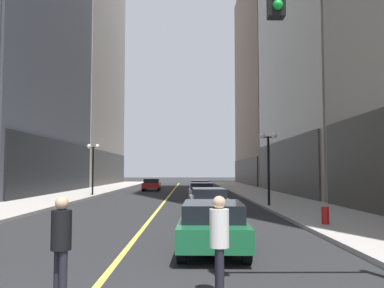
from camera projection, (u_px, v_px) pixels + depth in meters
ground_plane at (171, 194)px, 38.84m from camera, size 200.00×200.00×0.00m
sidewalk_left at (84, 193)px, 38.78m from camera, size 4.50×78.00×0.15m
sidewalk_right at (257, 193)px, 38.91m from camera, size 4.50×78.00×0.15m
lane_centre_stripe at (171, 194)px, 38.84m from camera, size 0.16×70.00×0.01m
building_right_far at (287, 79)px, 65.02m from camera, size 13.76×26.00×33.47m
car_green at (213, 224)px, 11.07m from camera, size 1.91×4.49×1.32m
car_grey at (208, 200)px, 20.11m from camera, size 1.85×4.53×1.32m
car_silver at (201, 191)px, 29.53m from camera, size 1.85×4.27×1.32m
car_white at (199, 187)px, 36.05m from camera, size 1.81×4.69×1.32m
car_red at (152, 184)px, 45.10m from camera, size 1.94×4.04×1.32m
pedestrian_in_white_shirt at (219, 237)px, 7.10m from camera, size 0.36×0.36×1.72m
pedestrian_in_black_coat at (61, 240)px, 6.86m from camera, size 0.48×0.48×1.73m
street_lamp_left_far at (93, 158)px, 34.68m from camera, size 1.06×0.36×4.43m
street_lamp_right_mid at (268, 152)px, 24.08m from camera, size 1.06×0.36×4.43m
fire_hydrant_right at (325, 217)px, 15.52m from camera, size 0.28×0.28×0.80m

